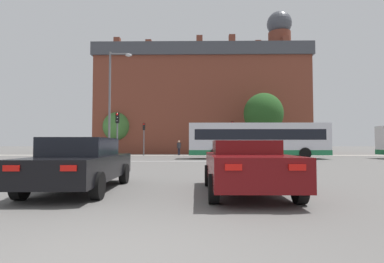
{
  "coord_description": "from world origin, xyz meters",
  "views": [
    {
      "loc": [
        0.95,
        -3.09,
        1.27
      ],
      "look_at": [
        0.56,
        25.32,
        2.5
      ],
      "focal_mm": 28.0,
      "sensor_mm": 36.0,
      "label": 1
    }
  ],
  "objects": [
    {
      "name": "tree_kerbside",
      "position": [
        8.83,
        31.83,
        4.86
      ],
      "size": [
        4.59,
        4.59,
        7.28
      ],
      "color": "#4C3823",
      "rests_on": "ground_plane"
    },
    {
      "name": "street_lamp_junction",
      "position": [
        -5.36,
        19.35,
        4.95
      ],
      "size": [
        1.75,
        0.36,
        8.33
      ],
      "color": "slate",
      "rests_on": "ground_plane"
    },
    {
      "name": "car_roadster_right",
      "position": [
        2.24,
        4.74,
        0.71
      ],
      "size": [
        2.06,
        4.41,
        1.37
      ],
      "rotation": [
        0.0,
        0.0,
        -0.0
      ],
      "color": "#600C0F",
      "rests_on": "ground_plane"
    },
    {
      "name": "traffic_light_far_right",
      "position": [
        5.07,
        30.86,
        2.63
      ],
      "size": [
        0.26,
        0.31,
        3.89
      ],
      "color": "slate",
      "rests_on": "ground_plane"
    },
    {
      "name": "brick_civic_building",
      "position": [
        1.96,
        42.93,
        7.65
      ],
      "size": [
        29.46,
        14.84,
        21.98
      ],
      "color": "brown",
      "rests_on": "ground_plane"
    },
    {
      "name": "far_pavement",
      "position": [
        0.0,
        31.77,
        0.01
      ],
      "size": [
        68.88,
        2.5,
        0.01
      ],
      "primitive_type": "cube",
      "color": "#A09B91",
      "rests_on": "ground_plane"
    },
    {
      "name": "tree_by_building",
      "position": [
        -9.54,
        36.24,
        3.63
      ],
      "size": [
        3.61,
        3.61,
        5.54
      ],
      "color": "#4C3823",
      "rests_on": "ground_plane"
    },
    {
      "name": "traffic_light_near_left",
      "position": [
        -5.09,
        19.71,
        2.51
      ],
      "size": [
        0.26,
        0.31,
        3.7
      ],
      "color": "slate",
      "rests_on": "ground_plane"
    },
    {
      "name": "car_saloon_left",
      "position": [
        -2.24,
        5.19,
        0.75
      ],
      "size": [
        2.08,
        4.75,
        1.45
      ],
      "rotation": [
        0.0,
        0.0,
        0.03
      ],
      "color": "black",
      "rests_on": "ground_plane"
    },
    {
      "name": "traffic_light_far_left",
      "position": [
        -4.98,
        30.76,
        2.51
      ],
      "size": [
        0.26,
        0.31,
        3.7
      ],
      "color": "slate",
      "rests_on": "ground_plane"
    },
    {
      "name": "stop_line_strip",
      "position": [
        0.0,
        19.48,
        0.0
      ],
      "size": [
        7.99,
        0.3,
        0.01
      ],
      "primitive_type": "cube",
      "color": "silver",
      "rests_on": "ground_plane"
    },
    {
      "name": "pedestrian_waiting",
      "position": [
        -1.05,
        31.75,
        1.01
      ],
      "size": [
        0.43,
        0.44,
        1.72
      ],
      "rotation": [
        0.0,
        0.0,
        3.96
      ],
      "color": "black",
      "rests_on": "ground_plane"
    },
    {
      "name": "bus_crossing_lead",
      "position": [
        6.37,
        23.42,
        1.67
      ],
      "size": [
        12.06,
        2.68,
        3.11
      ],
      "rotation": [
        0.0,
        0.0,
        -1.57
      ],
      "color": "silver",
      "rests_on": "ground_plane"
    }
  ]
}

